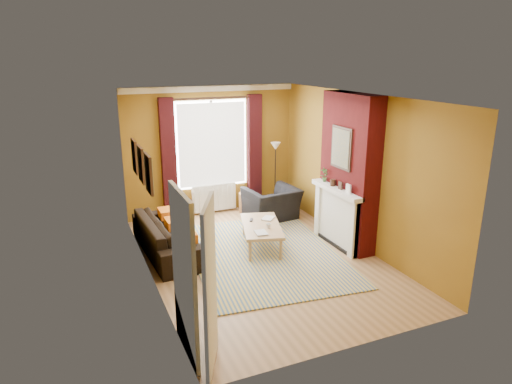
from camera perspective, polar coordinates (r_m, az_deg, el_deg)
ground at (r=8.09m, az=0.70°, el=-8.30°), size 5.50×5.50×0.00m
room_walls at (r=8.11m, az=3.97°, el=2.13°), size 3.82×5.54×2.83m
striped_rug at (r=8.25m, az=0.99°, el=-7.70°), size 2.88×3.74×0.02m
sofa at (r=8.35m, az=-10.82°, el=-5.36°), size 0.97×2.24×0.64m
armchair at (r=9.83m, az=1.98°, el=-1.48°), size 1.16×1.04×0.69m
coffee_table at (r=8.38m, az=0.67°, el=-4.42°), size 1.02×1.47×0.44m
wicker_stool at (r=10.31m, az=-1.18°, el=-1.30°), size 0.36×0.36×0.44m
floor_lamp at (r=10.33m, az=2.44°, el=4.44°), size 0.27×0.27×1.54m
book_a at (r=7.94m, az=-0.08°, el=-5.19°), size 0.24×0.30×0.03m
book_b at (r=8.69m, az=0.91°, el=-3.21°), size 0.33×0.33×0.02m
mug at (r=8.20m, az=1.59°, el=-4.24°), size 0.10×0.10×0.08m
tv_remote at (r=8.57m, az=-0.58°, el=-3.50°), size 0.13×0.17×0.02m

